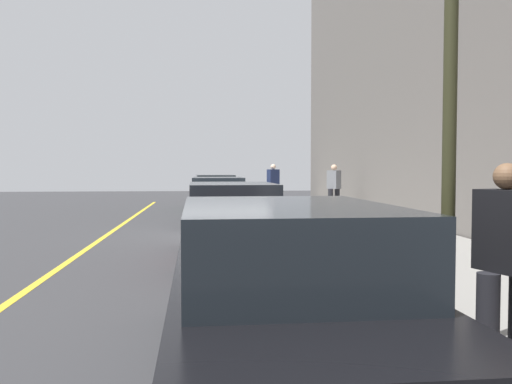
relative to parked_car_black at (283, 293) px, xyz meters
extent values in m
plane|color=#333335|center=(10.57, 0.05, -0.76)|extent=(56.00, 56.00, 0.00)
cube|color=gray|center=(10.57, -3.25, -0.68)|extent=(28.00, 4.60, 0.15)
cube|color=gold|center=(10.57, 3.25, -0.75)|extent=(28.00, 0.14, 0.01)
cube|color=white|center=(14.96, -0.65, -0.65)|extent=(7.25, 0.56, 0.22)
cylinder|color=black|center=(1.50, 0.86, -0.44)|extent=(0.64, 0.23, 0.64)
cylinder|color=black|center=(1.53, -0.81, -0.44)|extent=(0.64, 0.23, 0.64)
cube|color=black|center=(0.07, 0.00, -0.17)|extent=(4.71, 1.88, 0.64)
cube|color=black|center=(-0.17, 0.00, 0.45)|extent=(2.46, 1.64, 0.60)
cylinder|color=black|center=(7.62, 0.98, -0.44)|extent=(0.64, 0.23, 0.64)
cylinder|color=black|center=(7.66, -0.70, -0.44)|extent=(0.64, 0.23, 0.64)
cylinder|color=black|center=(4.71, 0.93, -0.44)|extent=(0.64, 0.23, 0.64)
cylinder|color=black|center=(4.74, -0.75, -0.44)|extent=(0.64, 0.23, 0.64)
cube|color=maroon|center=(6.18, 0.11, -0.17)|extent=(4.74, 1.89, 0.64)
cube|color=black|center=(5.95, 0.11, 0.45)|extent=(2.48, 1.65, 0.60)
cylinder|color=black|center=(14.66, 0.99, -0.44)|extent=(0.64, 0.23, 0.64)
cylinder|color=black|center=(14.64, -0.68, -0.44)|extent=(0.64, 0.23, 0.64)
cylinder|color=black|center=(11.71, 1.04, -0.44)|extent=(0.64, 0.23, 0.64)
cylinder|color=black|center=(11.69, -0.64, -0.44)|extent=(0.64, 0.23, 0.64)
cube|color=#383A3D|center=(13.17, 0.18, -0.17)|extent=(4.79, 1.87, 0.64)
cube|color=black|center=(12.94, 0.18, 0.45)|extent=(2.50, 1.63, 0.60)
cylinder|color=black|center=(20.72, 1.06, -0.44)|extent=(0.65, 0.25, 0.64)
cylinder|color=black|center=(20.78, -0.62, -0.44)|extent=(0.65, 0.25, 0.64)
cylinder|color=black|center=(17.88, 0.95, -0.44)|extent=(0.65, 0.25, 0.64)
cylinder|color=black|center=(17.94, -0.73, -0.44)|extent=(0.65, 0.25, 0.64)
cube|color=#1E512D|center=(19.33, 0.16, -0.17)|extent=(4.65, 1.98, 0.64)
cube|color=black|center=(19.10, 0.15, 0.45)|extent=(2.45, 1.69, 0.60)
cylinder|color=black|center=(16.21, -4.30, -0.19)|extent=(0.20, 0.20, 0.85)
cylinder|color=black|center=(16.44, -4.62, -0.19)|extent=(0.20, 0.20, 0.85)
cube|color=slate|center=(16.32, -4.46, 0.60)|extent=(0.57, 0.53, 0.72)
sphere|color=#D8AD8C|center=(16.32, -4.46, 1.08)|extent=(0.23, 0.23, 0.23)
cylinder|color=black|center=(-0.25, -1.65, -0.21)|extent=(0.19, 0.19, 0.79)
cube|color=black|center=(-0.19, -1.83, 0.52)|extent=(0.52, 0.42, 0.68)
sphere|color=brown|center=(-0.19, -1.83, 0.97)|extent=(0.22, 0.22, 0.22)
cylinder|color=black|center=(19.54, -2.59, -0.18)|extent=(0.20, 0.20, 0.87)
cylinder|color=black|center=(19.90, -2.40, -0.18)|extent=(0.20, 0.20, 0.87)
cube|color=#1E284C|center=(19.72, -2.49, 0.63)|extent=(0.51, 0.59, 0.74)
sphere|color=beige|center=(19.72, -2.49, 1.12)|extent=(0.24, 0.24, 0.24)
cylinder|color=#2D2D19|center=(0.16, -1.50, 1.09)|extent=(0.12, 0.12, 3.39)
camera|label=1|loc=(-4.37, 0.65, 1.04)|focal=37.66mm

